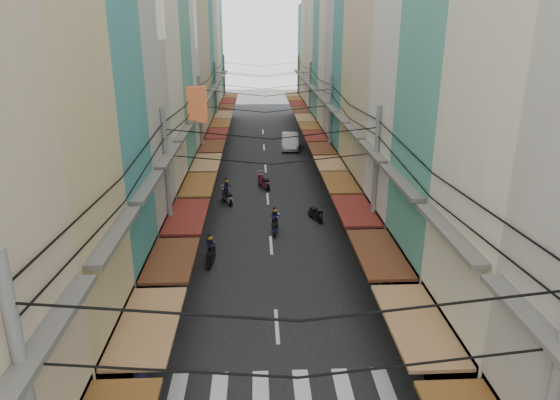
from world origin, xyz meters
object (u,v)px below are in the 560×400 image
object	(u,v)px
bicycle	(421,269)
traffic_sign	(392,267)
market_umbrella	(486,343)
white_car	(290,149)

from	to	relation	value
bicycle	traffic_sign	world-z (taller)	traffic_sign
market_umbrella	white_car	bearing A→B (deg)	95.89
white_car	market_umbrella	world-z (taller)	market_umbrella
bicycle	traffic_sign	xyz separation A→B (m)	(-2.72, -4.14, 2.24)
bicycle	market_umbrella	size ratio (longest dim) A/B	0.58
white_car	market_umbrella	distance (m)	36.29
market_umbrella	bicycle	bearing A→B (deg)	82.97
market_umbrella	traffic_sign	bearing A→B (deg)	106.38
traffic_sign	bicycle	bearing A→B (deg)	56.68
white_car	traffic_sign	size ratio (longest dim) A/B	1.79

